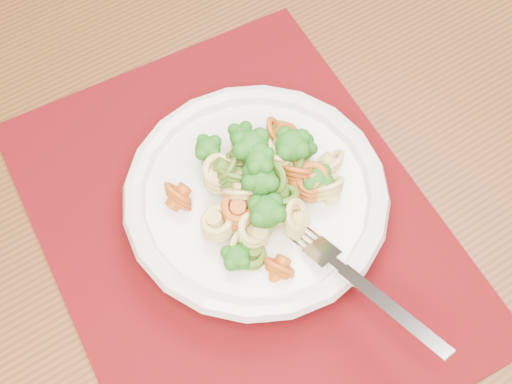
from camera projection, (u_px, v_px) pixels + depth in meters
The scene contains 5 objects.
dining_table at pixel (339, 268), 0.72m from camera, with size 1.61×1.28×0.72m.
placemat at pixel (241, 229), 0.64m from camera, with size 0.42×0.33×0.00m, color #4F030F.
pasta_bowl at pixel (256, 199), 0.62m from camera, with size 0.23×0.23×0.04m.
pasta_broccoli_heap at pixel (256, 189), 0.60m from camera, with size 0.20×0.20×0.06m, color #D6B769, non-canonical shape.
fork at pixel (322, 252), 0.58m from camera, with size 0.19×0.02×0.01m, color silver, non-canonical shape.
Camera 1 is at (-0.00, -0.08, 1.29)m, focal length 50.00 mm.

